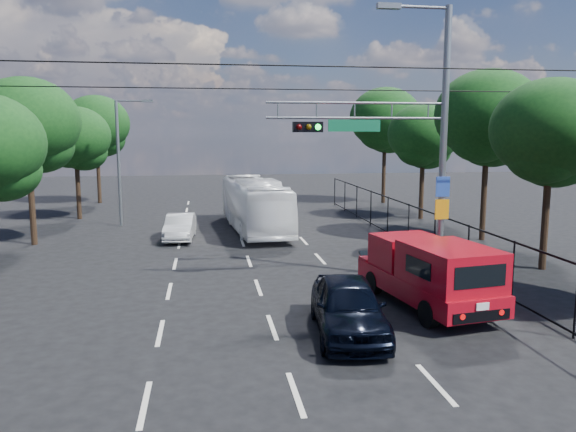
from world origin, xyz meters
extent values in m
plane|color=black|center=(0.00, 0.00, 0.00)|extent=(120.00, 120.00, 0.00)
cube|color=beige|center=(-3.00, 0.00, 0.01)|extent=(0.12, 2.00, 0.01)
cube|color=beige|center=(-3.00, 4.00, 0.01)|extent=(0.12, 2.00, 0.01)
cube|color=beige|center=(-3.00, 8.00, 0.01)|extent=(0.12, 2.00, 0.01)
cube|color=beige|center=(-3.00, 12.00, 0.01)|extent=(0.12, 2.00, 0.01)
cube|color=beige|center=(-3.00, 16.00, 0.01)|extent=(0.12, 2.00, 0.01)
cube|color=beige|center=(-3.00, 20.00, 0.01)|extent=(0.12, 2.00, 0.01)
cube|color=beige|center=(-3.00, 24.00, 0.01)|extent=(0.12, 2.00, 0.01)
cube|color=beige|center=(-3.00, 28.00, 0.01)|extent=(0.12, 2.00, 0.01)
cube|color=beige|center=(-3.00, 32.00, 0.01)|extent=(0.12, 2.00, 0.01)
cube|color=beige|center=(0.00, 0.00, 0.01)|extent=(0.12, 2.00, 0.01)
cube|color=beige|center=(0.00, 4.00, 0.01)|extent=(0.12, 2.00, 0.01)
cube|color=beige|center=(0.00, 8.00, 0.01)|extent=(0.12, 2.00, 0.01)
cube|color=beige|center=(0.00, 12.00, 0.01)|extent=(0.12, 2.00, 0.01)
cube|color=beige|center=(0.00, 16.00, 0.01)|extent=(0.12, 2.00, 0.01)
cube|color=beige|center=(0.00, 20.00, 0.01)|extent=(0.12, 2.00, 0.01)
cube|color=beige|center=(0.00, 24.00, 0.01)|extent=(0.12, 2.00, 0.01)
cube|color=beige|center=(0.00, 28.00, 0.01)|extent=(0.12, 2.00, 0.01)
cube|color=beige|center=(0.00, 32.00, 0.01)|extent=(0.12, 2.00, 0.01)
cube|color=beige|center=(3.00, 0.00, 0.01)|extent=(0.12, 2.00, 0.01)
cube|color=beige|center=(3.00, 4.00, 0.01)|extent=(0.12, 2.00, 0.01)
cube|color=beige|center=(3.00, 8.00, 0.01)|extent=(0.12, 2.00, 0.01)
cube|color=beige|center=(3.00, 12.00, 0.01)|extent=(0.12, 2.00, 0.01)
cube|color=beige|center=(3.00, 16.00, 0.01)|extent=(0.12, 2.00, 0.01)
cube|color=beige|center=(3.00, 20.00, 0.01)|extent=(0.12, 2.00, 0.01)
cube|color=beige|center=(3.00, 24.00, 0.01)|extent=(0.12, 2.00, 0.01)
cube|color=beige|center=(3.00, 28.00, 0.01)|extent=(0.12, 2.00, 0.01)
cube|color=beige|center=(3.00, 32.00, 0.01)|extent=(0.12, 2.00, 0.01)
cylinder|color=slate|center=(6.50, 8.00, 4.75)|extent=(0.24, 0.24, 9.50)
cylinder|color=slate|center=(5.50, 8.00, 9.40)|extent=(2.00, 0.10, 0.10)
cube|color=slate|center=(4.40, 8.00, 9.40)|extent=(0.80, 0.25, 0.18)
cylinder|color=slate|center=(3.40, 8.00, 6.25)|extent=(6.20, 0.08, 0.08)
cylinder|color=slate|center=(3.40, 8.00, 5.75)|extent=(6.20, 0.08, 0.08)
cube|color=black|center=(1.70, 8.00, 5.45)|extent=(1.00, 0.28, 0.35)
sphere|color=#3F0505|center=(1.38, 7.85, 5.45)|extent=(0.20, 0.20, 0.20)
sphere|color=#4C3805|center=(1.70, 7.85, 5.45)|extent=(0.20, 0.20, 0.20)
sphere|color=#0CE533|center=(2.02, 7.85, 5.45)|extent=(0.20, 0.20, 0.20)
cube|color=#0D603B|center=(3.30, 8.00, 5.50)|extent=(1.80, 0.05, 0.40)
cube|color=#2347A7|center=(6.48, 7.86, 3.40)|extent=(0.50, 0.04, 0.70)
cube|color=orange|center=(6.48, 7.86, 2.60)|extent=(0.50, 0.04, 0.70)
cylinder|color=slate|center=(5.90, 8.00, 6.00)|extent=(0.05, 0.05, 0.50)
cylinder|color=slate|center=(4.60, 8.00, 6.00)|extent=(0.05, 0.05, 0.50)
cylinder|color=slate|center=(3.30, 8.00, 6.00)|extent=(0.05, 0.05, 0.50)
cylinder|color=slate|center=(2.00, 8.00, 6.00)|extent=(0.05, 0.05, 0.50)
cylinder|color=slate|center=(0.70, 8.00, 6.00)|extent=(0.05, 0.05, 0.50)
cylinder|color=slate|center=(-6.50, 22.00, 3.50)|extent=(0.18, 0.18, 7.00)
cylinder|color=slate|center=(-5.70, 22.00, 7.00)|extent=(1.60, 0.09, 0.09)
cube|color=slate|center=(-4.80, 22.00, 7.00)|extent=(0.60, 0.22, 0.15)
cylinder|color=black|center=(0.00, 6.00, 7.20)|extent=(22.00, 0.04, 0.04)
cylinder|color=black|center=(0.00, 9.50, 7.60)|extent=(22.00, 0.04, 0.04)
cylinder|color=black|center=(0.00, 11.00, 6.90)|extent=(22.00, 0.04, 0.04)
cube|color=black|center=(7.60, 12.00, 1.95)|extent=(0.04, 34.00, 0.06)
cube|color=black|center=(7.60, 12.00, 0.15)|extent=(0.04, 34.00, 0.06)
cylinder|color=black|center=(7.60, 2.00, 1.00)|extent=(0.06, 0.06, 2.00)
cylinder|color=black|center=(7.60, 5.00, 1.00)|extent=(0.06, 0.06, 2.00)
cylinder|color=black|center=(7.60, 8.00, 1.00)|extent=(0.06, 0.06, 2.00)
cylinder|color=black|center=(7.60, 11.00, 1.00)|extent=(0.06, 0.06, 2.00)
cylinder|color=black|center=(7.60, 14.00, 1.00)|extent=(0.06, 0.06, 2.00)
cylinder|color=black|center=(7.60, 17.00, 1.00)|extent=(0.06, 0.06, 2.00)
cylinder|color=black|center=(7.60, 20.00, 1.00)|extent=(0.06, 0.06, 2.00)
cylinder|color=black|center=(7.60, 23.00, 1.00)|extent=(0.06, 0.06, 2.00)
cylinder|color=black|center=(7.60, 26.00, 1.00)|extent=(0.06, 0.06, 2.00)
cylinder|color=black|center=(7.60, 29.00, 1.00)|extent=(0.06, 0.06, 2.00)
cylinder|color=black|center=(11.20, 9.00, 2.10)|extent=(0.28, 0.28, 4.20)
ellipsoid|color=black|center=(11.20, 9.00, 5.40)|extent=(4.50, 4.50, 3.83)
ellipsoid|color=black|center=(11.60, 9.30, 4.35)|extent=(3.00, 3.00, 2.40)
ellipsoid|color=black|center=(10.85, 8.80, 4.50)|extent=(2.85, 2.85, 2.28)
cylinder|color=black|center=(11.80, 15.00, 2.38)|extent=(0.28, 0.28, 4.76)
ellipsoid|color=black|center=(11.80, 15.00, 6.12)|extent=(5.10, 5.10, 4.33)
ellipsoid|color=black|center=(12.20, 15.30, 4.93)|extent=(3.40, 3.40, 2.72)
ellipsoid|color=black|center=(11.45, 14.80, 5.10)|extent=(3.23, 3.23, 2.58)
cylinder|color=black|center=(11.40, 22.00, 2.02)|extent=(0.28, 0.28, 4.03)
ellipsoid|color=black|center=(11.40, 22.00, 5.18)|extent=(4.32, 4.32, 3.67)
ellipsoid|color=black|center=(11.80, 22.30, 4.18)|extent=(2.88, 2.88, 2.30)
ellipsoid|color=black|center=(11.05, 21.80, 4.32)|extent=(2.74, 2.74, 2.19)
cylinder|color=black|center=(11.60, 30.00, 2.46)|extent=(0.28, 0.28, 4.93)
ellipsoid|color=black|center=(11.60, 30.00, 6.34)|extent=(5.28, 5.28, 4.49)
ellipsoid|color=black|center=(12.00, 30.30, 5.10)|extent=(3.52, 3.52, 2.82)
ellipsoid|color=black|center=(11.25, 29.80, 5.28)|extent=(3.34, 3.34, 2.68)
ellipsoid|color=black|center=(-8.80, 10.30, 3.94)|extent=(2.72, 2.72, 2.18)
cylinder|color=black|center=(-9.80, 17.00, 2.24)|extent=(0.28, 0.28, 4.48)
ellipsoid|color=black|center=(-9.80, 17.00, 5.76)|extent=(4.80, 4.80, 4.08)
ellipsoid|color=black|center=(-9.40, 17.30, 4.64)|extent=(3.20, 3.20, 2.56)
ellipsoid|color=black|center=(-10.15, 16.80, 4.80)|extent=(3.04, 3.04, 2.43)
cylinder|color=black|center=(-9.40, 25.00, 1.96)|extent=(0.28, 0.28, 3.92)
ellipsoid|color=black|center=(-9.40, 25.00, 5.04)|extent=(4.20, 4.20, 3.57)
ellipsoid|color=black|center=(-9.00, 25.30, 4.06)|extent=(2.80, 2.80, 2.24)
ellipsoid|color=black|center=(-9.75, 24.80, 4.20)|extent=(2.66, 2.66, 2.13)
cylinder|color=black|center=(-9.60, 33.00, 2.30)|extent=(0.28, 0.28, 4.59)
ellipsoid|color=black|center=(-9.60, 33.00, 5.90)|extent=(4.92, 4.92, 4.18)
ellipsoid|color=black|center=(-9.20, 33.30, 4.76)|extent=(3.28, 3.28, 2.62)
ellipsoid|color=black|center=(-9.95, 32.80, 4.92)|extent=(3.12, 3.12, 2.49)
cylinder|color=black|center=(3.70, 6.68, 0.38)|extent=(0.40, 0.79, 0.76)
cylinder|color=black|center=(5.52, 6.98, 0.38)|extent=(0.40, 0.79, 0.76)
cylinder|color=black|center=(4.24, 3.37, 0.38)|extent=(0.40, 0.79, 0.76)
cylinder|color=black|center=(6.05, 3.66, 0.38)|extent=(0.40, 0.79, 0.76)
cube|color=maroon|center=(4.88, 5.17, 0.67)|extent=(2.89, 5.67, 0.61)
cube|color=maroon|center=(4.49, 7.58, 0.76)|extent=(2.07, 0.90, 0.60)
cube|color=black|center=(4.45, 7.87, 1.03)|extent=(1.89, 0.72, 0.33)
cube|color=maroon|center=(4.68, 6.40, 1.46)|extent=(2.19, 1.96, 1.03)
cube|color=black|center=(4.81, 5.60, 1.51)|extent=(1.66, 0.32, 0.60)
cube|color=maroon|center=(5.07, 4.00, 1.54)|extent=(2.42, 3.04, 1.14)
cube|color=black|center=(6.07, 4.16, 1.57)|extent=(0.25, 1.29, 0.49)
cube|color=black|center=(4.06, 3.84, 1.57)|extent=(0.25, 1.29, 0.49)
cube|color=black|center=(5.28, 2.65, 1.57)|extent=(1.56, 0.30, 0.60)
cube|color=black|center=(5.30, 2.52, 0.54)|extent=(1.72, 0.36, 0.28)
cube|color=silver|center=(5.31, 2.48, 0.81)|extent=(0.38, 0.09, 0.19)
imported|color=black|center=(1.92, 3.19, 0.75)|extent=(2.24, 4.58, 1.51)
imported|color=white|center=(0.91, 19.46, 1.41)|extent=(3.15, 10.24, 2.81)
imported|color=silver|center=(-3.00, 17.32, 0.62)|extent=(1.56, 3.87, 1.25)
camera|label=1|loc=(-1.74, -10.62, 5.28)|focal=35.00mm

